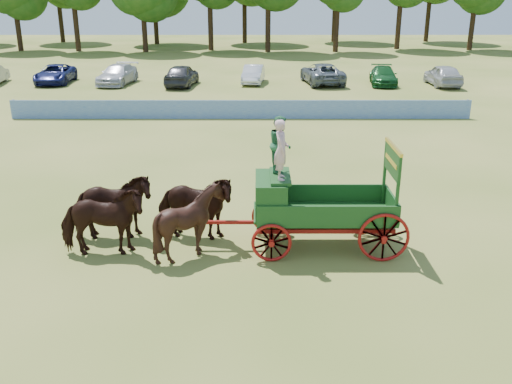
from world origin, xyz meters
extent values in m
plane|color=#988D45|center=(0.00, 0.00, 0.00)|extent=(160.00, 160.00, 0.00)
imported|color=black|center=(-4.34, 0.42, 1.00)|extent=(2.43, 1.23, 2.00)
imported|color=black|center=(-4.34, 1.52, 1.00)|extent=(2.47, 1.34, 2.00)
imported|color=black|center=(-1.94, 0.42, 1.00)|extent=(1.93, 1.74, 2.00)
imported|color=black|center=(-1.94, 1.52, 1.00)|extent=(2.51, 1.44, 2.00)
cube|color=#A21110|center=(0.26, 0.97, 0.60)|extent=(0.12, 2.00, 0.12)
cube|color=#A21110|center=(3.26, 0.97, 0.60)|extent=(0.12, 2.00, 0.12)
cube|color=#A21110|center=(1.76, 0.42, 0.72)|extent=(3.80, 0.10, 0.12)
cube|color=#A21110|center=(1.76, 1.52, 0.72)|extent=(3.80, 0.10, 0.12)
cube|color=#A21110|center=(-0.64, 0.97, 0.75)|extent=(2.80, 0.09, 0.09)
cube|color=#1D4F1A|center=(1.76, 0.97, 1.00)|extent=(3.80, 1.80, 0.10)
cube|color=#1D4F1A|center=(1.76, 0.09, 1.30)|extent=(3.80, 0.06, 0.55)
cube|color=#1D4F1A|center=(1.76, 1.85, 1.30)|extent=(3.80, 0.06, 0.55)
cube|color=#1D4F1A|center=(3.64, 0.97, 1.30)|extent=(0.06, 1.80, 0.55)
cube|color=#1D4F1A|center=(0.26, 0.97, 1.55)|extent=(0.85, 1.70, 1.05)
cube|color=#1D4F1A|center=(0.51, 0.97, 2.12)|extent=(0.55, 1.50, 0.08)
cube|color=#1D4F1A|center=(-0.12, 0.97, 1.35)|extent=(0.10, 1.60, 0.65)
cube|color=#1D4F1A|center=(0.06, 0.97, 1.05)|extent=(0.55, 1.60, 0.06)
cube|color=#1D4F1A|center=(3.56, 0.17, 1.95)|extent=(0.08, 0.08, 1.80)
cube|color=#1D4F1A|center=(3.56, 1.77, 1.95)|extent=(0.08, 0.08, 1.80)
cube|color=#1D4F1A|center=(3.56, 0.97, 2.55)|extent=(0.07, 1.75, 0.75)
cube|color=gold|center=(3.56, 0.97, 2.95)|extent=(0.08, 1.80, 0.09)
cube|color=gold|center=(3.52, 0.97, 2.55)|extent=(0.02, 1.30, 0.12)
torus|color=#A21110|center=(0.26, 0.02, 0.55)|extent=(1.09, 0.09, 1.09)
torus|color=#A21110|center=(0.26, 1.92, 0.55)|extent=(1.09, 0.09, 1.09)
torus|color=#A21110|center=(3.26, 0.02, 0.70)|extent=(1.39, 0.09, 1.39)
torus|color=#A21110|center=(3.26, 1.92, 0.70)|extent=(1.39, 0.09, 1.39)
imported|color=beige|center=(0.51, 0.62, 2.97)|extent=(0.39, 0.59, 1.61)
imported|color=#25633A|center=(0.51, 1.32, 2.94)|extent=(0.59, 0.76, 1.56)
cube|color=#204FB0|center=(-1.00, 18.00, 0.53)|extent=(26.00, 0.08, 1.05)
imported|color=navy|center=(-15.72, 30.83, 0.71)|extent=(2.61, 5.21, 1.42)
imported|color=silver|center=(-10.77, 30.32, 0.74)|extent=(2.72, 5.30, 1.47)
imported|color=#333338|center=(-5.73, 29.52, 0.81)|extent=(2.42, 4.95, 1.63)
imported|color=silver|center=(-0.34, 30.78, 0.69)|extent=(1.88, 4.31, 1.38)
imported|color=slate|center=(4.98, 30.56, 0.79)|extent=(3.29, 5.94, 1.57)
imported|color=#144C1E|center=(9.60, 30.06, 0.68)|extent=(2.47, 4.87, 1.36)
imported|color=#B2B2B7|center=(14.02, 29.59, 0.80)|extent=(1.93, 4.74, 1.61)
cylinder|color=#382314|center=(-27.98, 55.38, 2.17)|extent=(0.60, 0.60, 4.33)
cylinder|color=#382314|center=(-21.05, 55.05, 2.49)|extent=(0.60, 0.60, 4.98)
cylinder|color=#382314|center=(-12.96, 54.13, 2.21)|extent=(0.60, 0.60, 4.41)
cylinder|color=#382314|center=(-5.48, 56.06, 2.58)|extent=(0.60, 0.60, 5.15)
cylinder|color=#382314|center=(1.26, 54.15, 2.69)|extent=(0.60, 0.60, 5.37)
cylinder|color=#382314|center=(9.15, 54.24, 2.38)|extent=(0.60, 0.60, 4.76)
cylinder|color=#382314|center=(17.10, 57.58, 2.64)|extent=(0.60, 0.60, 5.28)
cylinder|color=#382314|center=(25.54, 56.34, 2.40)|extent=(0.60, 0.60, 4.79)
cylinder|color=#382314|center=(-26.66, 66.89, 2.67)|extent=(0.60, 0.60, 5.34)
cylinder|color=#382314|center=(-13.27, 63.99, 2.40)|extent=(0.60, 0.60, 4.80)
cylinder|color=#382314|center=(-1.63, 65.97, 2.85)|extent=(0.60, 0.60, 5.70)
cylinder|color=#382314|center=(10.68, 67.83, 2.70)|extent=(0.60, 0.60, 5.40)
cylinder|color=#382314|center=(23.56, 67.91, 2.87)|extent=(0.60, 0.60, 5.75)
camera|label=1|loc=(-0.16, -13.88, 6.97)|focal=40.00mm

